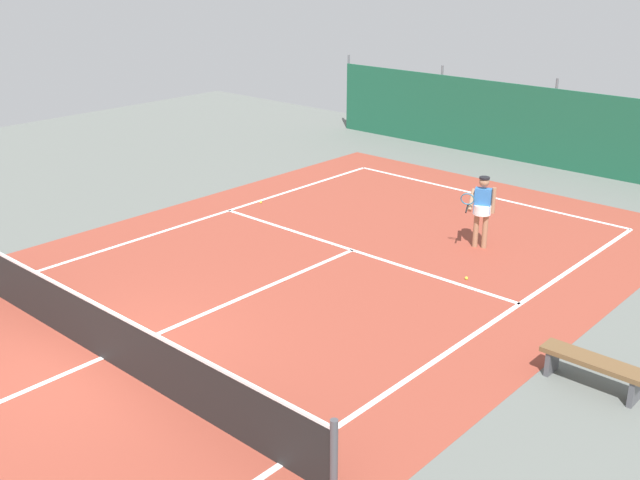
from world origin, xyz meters
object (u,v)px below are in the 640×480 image
tennis_player (482,207)px  tennis_ball_near_player (261,202)px  tennis_net (100,330)px  tennis_ball_midcourt (466,278)px  courtside_bench (593,366)px

tennis_player → tennis_ball_near_player: size_ratio=24.85×
tennis_net → tennis_player: tennis_player is taller
tennis_ball_midcourt → tennis_ball_near_player: bearing=174.4°
tennis_player → courtside_bench: size_ratio=1.03×
tennis_player → tennis_ball_near_player: tennis_player is taller
tennis_player → courtside_bench: (4.32, -3.96, -0.59)m
tennis_net → tennis_ball_near_player: bearing=118.2°
tennis_ball_near_player → tennis_ball_midcourt: same height
tennis_net → tennis_ball_near_player: size_ratio=153.33×
tennis_ball_near_player → courtside_bench: (10.26, -2.88, 0.34)m
tennis_net → tennis_ball_midcourt: size_ratio=153.33×
courtside_bench → tennis_ball_near_player: bearing=164.3°
tennis_net → tennis_player: bearing=76.7°
tennis_player → courtside_bench: bearing=114.4°
tennis_ball_midcourt → courtside_bench: 4.22m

